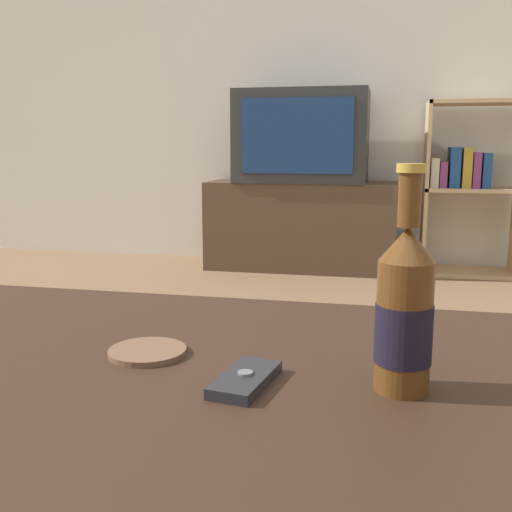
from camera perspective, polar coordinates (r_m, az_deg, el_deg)
name	(u,v)px	position (r m, az deg, el deg)	size (l,w,h in m)	color
back_wall	(342,43)	(3.75, 8.17, 19.43)	(8.00, 0.05, 2.60)	silver
coffee_table	(140,415)	(0.80, -10.98, -14.68)	(1.36, 0.84, 0.42)	#332116
tv_stand	(301,226)	(3.49, 4.30, 2.91)	(1.08, 0.38, 0.51)	#4C3828
television	(302,136)	(3.45, 4.40, 11.28)	(0.73, 0.42, 0.51)	#2D2D2D
bookshelf	(468,183)	(3.51, 19.55, 6.60)	(0.52, 0.30, 0.95)	tan
beer_bottle	(404,312)	(0.73, 13.95, -5.18)	(0.07, 0.07, 0.27)	#563314
cell_phone	(245,379)	(0.75, -1.02, -11.67)	(0.07, 0.13, 0.02)	#232328
coaster	(147,352)	(0.87, -10.30, -8.95)	(0.11, 0.11, 0.01)	brown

